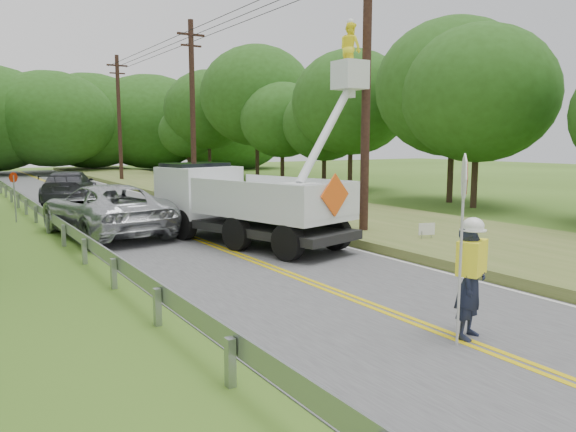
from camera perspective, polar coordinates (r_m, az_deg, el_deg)
ground at (r=9.74m, az=19.74°, el=-12.93°), size 140.00×140.00×0.00m
road at (r=21.10m, az=-11.69°, el=-1.50°), size 7.20×96.00×0.03m
guardrail at (r=20.87m, az=-23.00°, el=-0.56°), size 0.18×48.00×0.77m
utility_poles at (r=25.73m, az=-3.78°, el=12.05°), size 1.60×43.30×10.00m
tall_grass_verge at (r=24.46m, az=4.05°, el=0.24°), size 7.00×96.00×0.30m
treeline_right at (r=38.47m, az=4.67°, el=11.64°), size 10.19×50.35×11.39m
treeline_horizon at (r=62.43m, az=-23.68°, el=9.15°), size 56.97×14.83×11.86m
flagger at (r=9.83m, az=18.43°, el=-5.72°), size 1.13×0.76×3.16m
bucket_truck at (r=18.68m, az=-5.35°, el=2.37°), size 5.68×7.74×7.14m
suv_silver at (r=20.64m, az=-18.44°, el=0.64°), size 3.69×6.85×1.83m
suv_darkgrey at (r=32.30m, az=-21.74°, el=2.85°), size 4.17×6.38×1.72m
stop_sign_permanent at (r=25.32m, az=-26.53°, el=2.42°), size 0.37×0.29×2.09m
yard_sign at (r=17.98m, az=14.19°, el=-1.41°), size 0.51×0.23×0.78m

